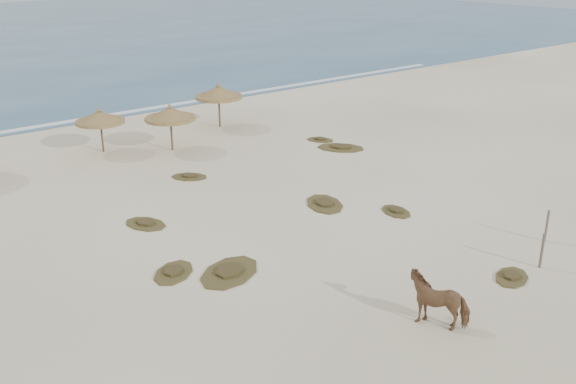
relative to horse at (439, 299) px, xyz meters
name	(u,v)px	position (x,y,z in m)	size (l,w,h in m)	color
ground	(325,292)	(-1.44, 3.33, -0.77)	(160.00, 160.00, 0.00)	#FAECCE
foam_line	(45,126)	(-1.44, 29.33, -0.77)	(70.00, 0.60, 0.01)	white
palapa_3	(100,117)	(-0.82, 21.98, 1.12)	(2.65, 2.65, 2.43)	brown
palapa_4	(170,114)	(2.24, 19.96, 1.22)	(3.34, 3.34, 2.56)	brown
palapa_5	(219,93)	(6.86, 22.42, 1.33)	(3.22, 3.22, 2.71)	brown
horse	(439,299)	(0.00, 0.00, 0.00)	(0.83, 1.83, 1.54)	olive
fence_post_near	(542,251)	(5.45, 0.01, -0.13)	(0.10, 0.10, 1.28)	#615849
fence_post_far	(547,226)	(7.52, 1.08, -0.15)	(0.09, 0.09, 1.24)	#615849
scrub_2	(174,272)	(-4.61, 7.44, -0.72)	(2.19, 2.09, 0.16)	brown
scrub_3	(324,204)	(3.46, 8.91, -0.72)	(2.31, 2.70, 0.16)	brown
scrub_4	(396,211)	(5.24, 6.44, -0.72)	(1.38, 1.77, 0.16)	brown
scrub_5	(341,147)	(9.59, 14.50, -0.72)	(2.90, 3.05, 0.16)	brown
scrub_7	(189,176)	(0.70, 15.51, -0.72)	(1.99, 2.02, 0.16)	brown
scrub_9	(230,272)	(-3.12, 6.28, -0.72)	(3.07, 2.66, 0.16)	brown
scrub_10	(320,140)	(9.72, 16.35, -0.72)	(1.65, 1.84, 0.16)	brown
scrub_12	(512,277)	(4.03, 0.17, -0.72)	(1.86, 1.55, 0.16)	brown
scrub_13	(145,224)	(-3.50, 11.73, -0.72)	(1.75, 2.14, 0.16)	brown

